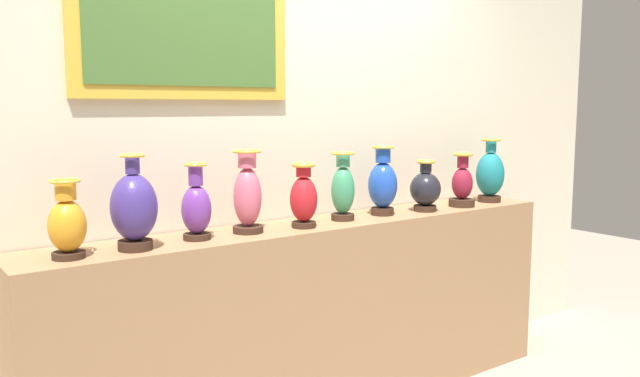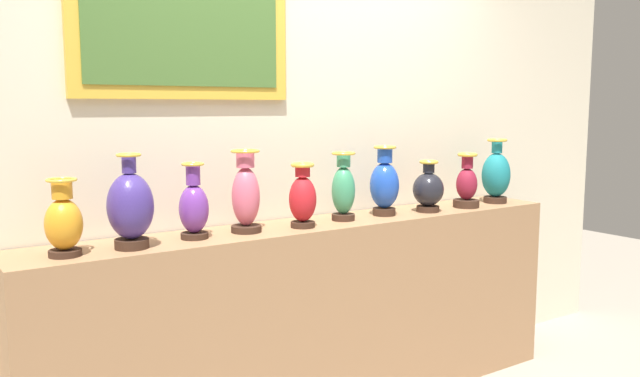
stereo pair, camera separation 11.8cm
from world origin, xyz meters
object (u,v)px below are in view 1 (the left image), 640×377
(vase_rose, at_px, (248,195))
(vase_teal, at_px, (490,174))
(vase_indigo, at_px, (134,208))
(vase_sapphire, at_px, (383,184))
(vase_amber, at_px, (67,224))
(vase_jade, at_px, (343,189))
(vase_violet, at_px, (196,208))
(vase_crimson, at_px, (304,198))
(vase_onyx, at_px, (425,189))
(vase_burgundy, at_px, (462,184))

(vase_rose, height_order, vase_teal, vase_teal)
(vase_indigo, height_order, vase_teal, vase_indigo)
(vase_indigo, relative_size, vase_sapphire, 1.05)
(vase_amber, bearing_deg, vase_rose, 2.76)
(vase_jade, relative_size, vase_teal, 0.90)
(vase_violet, relative_size, vase_teal, 0.87)
(vase_crimson, bearing_deg, vase_onyx, 0.20)
(vase_indigo, bearing_deg, vase_rose, 4.65)
(vase_indigo, height_order, vase_crimson, vase_indigo)
(vase_indigo, bearing_deg, vase_teal, 0.56)
(vase_violet, relative_size, vase_sapphire, 0.90)
(vase_rose, height_order, vase_burgundy, vase_rose)
(vase_amber, relative_size, vase_sapphire, 0.82)
(vase_rose, distance_m, vase_sapphire, 0.83)
(vase_rose, xyz_separation_m, vase_crimson, (0.28, -0.05, -0.03))
(vase_rose, distance_m, vase_onyx, 1.10)
(vase_violet, relative_size, vase_crimson, 1.08)
(vase_jade, bearing_deg, vase_indigo, -177.59)
(vase_amber, relative_size, vase_burgundy, 0.97)
(vase_sapphire, height_order, vase_teal, vase_teal)
(vase_violet, xyz_separation_m, vase_onyx, (1.36, -0.04, -0.01))
(vase_amber, xyz_separation_m, vase_teal, (2.49, 0.02, 0.03))
(vase_amber, height_order, vase_onyx, vase_amber)
(vase_crimson, xyz_separation_m, vase_jade, (0.28, 0.05, 0.02))
(vase_burgundy, xyz_separation_m, vase_teal, (0.28, 0.03, 0.04))
(vase_jade, bearing_deg, vase_onyx, -4.83)
(vase_violet, distance_m, vase_sapphire, 1.09)
(vase_onyx, height_order, vase_teal, vase_teal)
(vase_rose, bearing_deg, vase_sapphire, 0.10)
(vase_crimson, xyz_separation_m, vase_burgundy, (1.12, -0.00, -0.02))
(vase_amber, bearing_deg, vase_jade, 1.71)
(vase_violet, height_order, vase_teal, vase_teal)
(vase_rose, relative_size, vase_sapphire, 1.03)
(vase_jade, bearing_deg, vase_burgundy, -3.54)
(vase_jade, height_order, vase_sapphire, vase_sapphire)
(vase_crimson, bearing_deg, vase_indigo, 179.84)
(vase_amber, distance_m, vase_jade, 1.37)
(vase_amber, distance_m, vase_sapphire, 1.64)
(vase_rose, distance_m, vase_teal, 1.68)
(vase_indigo, bearing_deg, vase_onyx, 0.02)
(vase_onyx, bearing_deg, vase_jade, 175.17)
(vase_sapphire, bearing_deg, vase_indigo, -178.08)
(vase_jade, bearing_deg, vase_teal, -1.27)
(vase_rose, relative_size, vase_crimson, 1.23)
(vase_teal, bearing_deg, vase_burgundy, -174.43)
(vase_onyx, bearing_deg, vase_sapphire, 170.57)
(vase_sapphire, relative_size, vase_burgundy, 1.18)
(vase_burgundy, bearing_deg, vase_onyx, 178.85)
(vase_violet, relative_size, vase_jade, 0.96)
(vase_jade, bearing_deg, vase_rose, -179.81)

